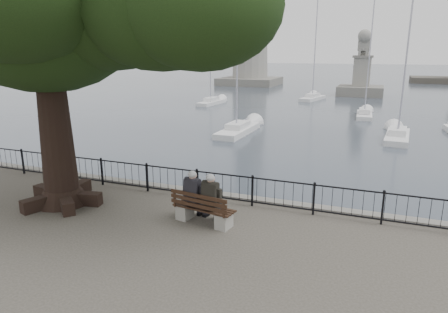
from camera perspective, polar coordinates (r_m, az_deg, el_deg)
The scene contains 12 objects.
harbor at distance 14.29m, azimuth 0.73°, elevation -7.69°, with size 260.00×260.00×1.20m.
railing at distance 13.48m, azimuth -0.00°, elevation -4.28°, with size 22.06×0.06×1.00m.
bench at distance 11.92m, azimuth -3.03°, elevation -7.98°, with size 1.98×0.86×1.01m.
person_left at distance 12.03m, azimuth -4.07°, elevation -5.81°, with size 0.52×0.84×1.60m.
person_right at distance 11.71m, azimuth -1.54°, elevation -6.36°, with size 0.52×0.84×1.60m.
lighthouse at distance 75.21m, azimuth 3.90°, elevation 20.18°, with size 10.15×10.15×31.01m.
lion_monument at distance 59.48m, azimuth 19.02°, elevation 10.41°, with size 6.06×6.06×8.92m.
sailboat_b at distance 29.93m, azimuth 2.00°, elevation 3.97°, with size 1.74×5.89×12.58m.
sailboat_c at distance 30.34m, azimuth 23.53°, elevation 2.80°, with size 1.84×5.43×10.23m.
sailboat_e at distance 46.82m, azimuth -1.80°, elevation 7.89°, with size 1.83×5.19×11.78m.
sailboat_f at distance 39.76m, azimuth 19.42°, elevation 5.80°, with size 1.53×4.88×10.65m.
sailboat_h at distance 52.28m, azimuth 12.56°, elevation 8.31°, with size 2.68×5.68×13.33m.
Camera 1 is at (4.62, -9.37, 4.96)m, focal length 32.00 mm.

